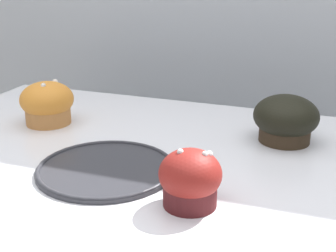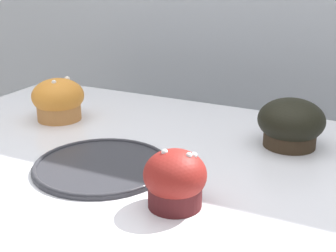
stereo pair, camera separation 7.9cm
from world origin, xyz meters
The scene contains 5 objects.
wall_back centered at (0.00, 0.60, 0.90)m, with size 3.20×0.10×1.80m, color #B2B7BC.
muffin_front_center centered at (0.10, -0.14, 0.98)m, with size 0.08×0.08×0.08m.
muffin_back_left centered at (0.19, 0.14, 0.99)m, with size 0.12×0.12×0.09m.
muffin_back_right centered at (-0.27, 0.08, 0.99)m, with size 0.11×0.11×0.09m.
serving_plate centered at (-0.06, -0.08, 0.95)m, with size 0.22×0.22×0.01m.
Camera 1 is at (0.26, -0.67, 1.26)m, focal length 50.00 mm.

